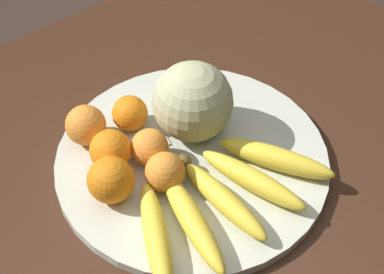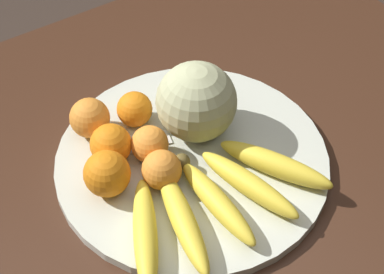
{
  "view_description": "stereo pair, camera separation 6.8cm",
  "coord_description": "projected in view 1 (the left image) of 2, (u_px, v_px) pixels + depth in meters",
  "views": [
    {
      "loc": [
        -0.37,
        -0.58,
        1.59
      ],
      "look_at": [
        0.07,
        -0.03,
        0.84
      ],
      "focal_mm": 60.0,
      "sensor_mm": 36.0,
      "label": 1
    },
    {
      "loc": [
        -0.32,
        -0.62,
        1.59
      ],
      "look_at": [
        0.07,
        -0.03,
        0.84
      ],
      "focal_mm": 60.0,
      "sensor_mm": 36.0,
      "label": 2
    }
  ],
  "objects": [
    {
      "name": "produce_tag",
      "position": [
        141.0,
        147.0,
        1.08
      ],
      "size": [
        0.1,
        0.05,
        0.0
      ],
      "rotation": [
        0.0,
        0.0,
        -0.24
      ],
      "color": "white",
      "rests_on": "fruit_bowl"
    },
    {
      "name": "orange_front_left",
      "position": [
        111.0,
        180.0,
        0.98
      ],
      "size": [
        0.07,
        0.07,
        0.07
      ],
      "color": "orange",
      "rests_on": "fruit_bowl"
    },
    {
      "name": "fruit_bowl",
      "position": [
        192.0,
        161.0,
        1.07
      ],
      "size": [
        0.45,
        0.45,
        0.02
      ],
      "color": "beige",
      "rests_on": "kitchen_table"
    },
    {
      "name": "orange_back_left",
      "position": [
        111.0,
        150.0,
        1.03
      ],
      "size": [
        0.07,
        0.07,
        0.07
      ],
      "color": "orange",
      "rests_on": "fruit_bowl"
    },
    {
      "name": "kitchen_table",
      "position": [
        150.0,
        211.0,
        1.14
      ],
      "size": [
        1.33,
        0.9,
        0.77
      ],
      "color": "#3D2316",
      "rests_on": "ground_plane"
    },
    {
      "name": "orange_top_small",
      "position": [
        164.0,
        173.0,
        1.0
      ],
      "size": [
        0.06,
        0.06,
        0.06
      ],
      "color": "orange",
      "rests_on": "fruit_bowl"
    },
    {
      "name": "banana_bunch",
      "position": [
        222.0,
        197.0,
        0.98
      ],
      "size": [
        0.37,
        0.22,
        0.04
      ],
      "rotation": [
        0.0,
        0.0,
        4.72
      ],
      "color": "brown",
      "rests_on": "fruit_bowl"
    },
    {
      "name": "melon",
      "position": [
        193.0,
        102.0,
        1.06
      ],
      "size": [
        0.14,
        0.14,
        0.14
      ],
      "color": "#B2B789",
      "rests_on": "fruit_bowl"
    },
    {
      "name": "orange_front_right",
      "position": [
        130.0,
        113.0,
        1.09
      ],
      "size": [
        0.06,
        0.06,
        0.06
      ],
      "color": "orange",
      "rests_on": "fruit_bowl"
    },
    {
      "name": "orange_mid_center",
      "position": [
        150.0,
        147.0,
        1.04
      ],
      "size": [
        0.06,
        0.06,
        0.06
      ],
      "color": "orange",
      "rests_on": "fruit_bowl"
    },
    {
      "name": "orange_back_right",
      "position": [
        86.0,
        125.0,
        1.06
      ],
      "size": [
        0.07,
        0.07,
        0.07
      ],
      "color": "orange",
      "rests_on": "fruit_bowl"
    }
  ]
}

